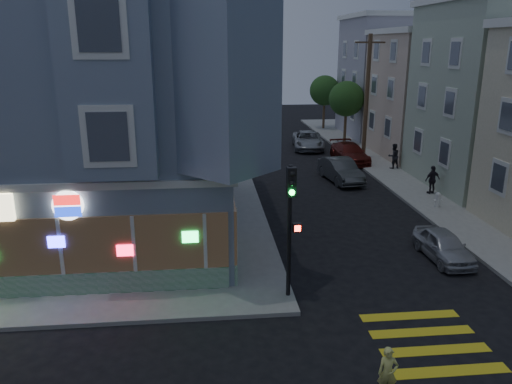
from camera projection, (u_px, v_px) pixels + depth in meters
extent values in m
plane|color=black|center=(208.00, 359.00, 13.89)|extent=(120.00, 120.00, 0.00)
cube|color=gray|center=(9.00, 170.00, 34.49)|extent=(33.00, 42.00, 0.15)
cube|color=gray|center=(507.00, 158.00, 38.05)|extent=(24.00, 42.00, 0.15)
cube|color=gray|center=(67.00, 109.00, 22.19)|extent=(14.00, 14.00, 11.00)
cube|color=silver|center=(71.00, 146.00, 22.66)|extent=(14.30, 14.30, 0.25)
cube|color=#196B33|center=(29.00, 286.00, 16.92)|extent=(13.60, 0.12, 0.80)
cube|color=#382B1E|center=(23.00, 248.00, 16.52)|extent=(13.60, 0.10, 2.00)
cylinder|color=white|center=(68.00, 205.00, 16.19)|extent=(1.00, 0.12, 1.00)
cube|color=#C4AA97|center=(458.00, 95.00, 38.31)|extent=(12.00, 8.60, 9.00)
cube|color=#9694A3|center=(412.00, 78.00, 46.68)|extent=(12.00, 8.60, 10.50)
cylinder|color=#4C3826|center=(367.00, 98.00, 36.63)|extent=(0.30, 0.30, 9.00)
cube|color=#4C3826|center=(370.00, 42.00, 35.52)|extent=(2.20, 0.12, 0.12)
cylinder|color=#4C3826|center=(345.00, 124.00, 43.19)|extent=(0.24, 0.24, 3.20)
sphere|color=#184519|center=(346.00, 99.00, 42.57)|extent=(3.00, 3.00, 3.00)
cylinder|color=#4C3826|center=(324.00, 112.00, 50.82)|extent=(0.24, 0.24, 3.20)
sphere|color=#184519|center=(325.00, 90.00, 50.20)|extent=(3.00, 3.00, 3.00)
imported|color=#CDD16B|center=(388.00, 373.00, 12.23)|extent=(0.53, 0.38, 1.37)
imported|color=black|center=(394.00, 156.00, 34.40)|extent=(0.98, 0.85, 1.72)
imported|color=#242028|center=(432.00, 180.00, 28.57)|extent=(1.03, 0.63, 1.64)
imported|color=#B2B4BA|center=(443.00, 245.00, 20.20)|extent=(1.47, 3.51, 1.19)
imported|color=#3D4043|center=(341.00, 170.00, 31.67)|extent=(2.13, 4.63, 1.47)
imported|color=maroon|center=(350.00, 153.00, 36.84)|extent=(2.24, 4.92, 1.40)
imported|color=#95999F|center=(308.00, 140.00, 41.59)|extent=(3.00, 5.45, 1.45)
cylinder|color=black|center=(289.00, 232.00, 16.51)|extent=(0.15, 0.15, 4.58)
cube|color=black|center=(291.00, 182.00, 15.80)|extent=(0.30, 0.27, 0.96)
sphere|color=black|center=(292.00, 174.00, 15.58)|extent=(0.18, 0.18, 0.18)
sphere|color=black|center=(292.00, 183.00, 15.66)|extent=(0.18, 0.18, 0.18)
sphere|color=#19F23F|center=(292.00, 192.00, 15.75)|extent=(0.18, 0.18, 0.18)
cube|color=black|center=(297.00, 227.00, 16.31)|extent=(0.30, 0.19, 0.29)
cube|color=#FF2614|center=(298.00, 229.00, 16.21)|extent=(0.20, 0.02, 0.20)
cylinder|color=white|center=(437.00, 201.00, 26.36)|extent=(0.24, 0.24, 0.61)
sphere|color=white|center=(438.00, 195.00, 26.26)|extent=(0.26, 0.26, 0.26)
cylinder|color=white|center=(438.00, 200.00, 26.35)|extent=(0.45, 0.12, 0.12)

